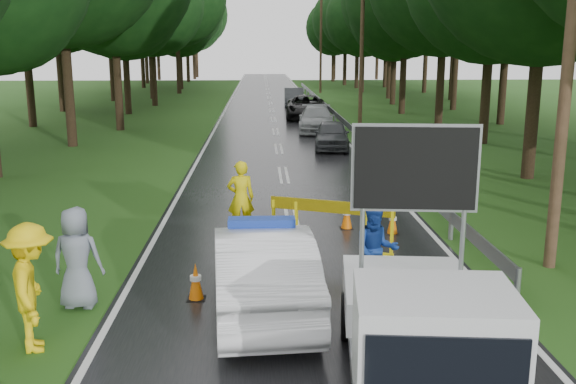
{
  "coord_description": "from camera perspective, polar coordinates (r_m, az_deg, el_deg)",
  "views": [
    {
      "loc": [
        -0.8,
        -10.48,
        4.48
      ],
      "look_at": [
        -0.2,
        3.56,
        1.3
      ],
      "focal_mm": 40.0,
      "sensor_mm": 36.0,
      "label": 1
    }
  ],
  "objects": [
    {
      "name": "ground",
      "position": [
        11.43,
        1.8,
        -10.34
      ],
      "size": [
        160.0,
        160.0,
        0.0
      ],
      "primitive_type": "plane",
      "color": "#284D16",
      "rests_on": "ground"
    },
    {
      "name": "road",
      "position": [
        40.73,
        -1.32,
        6.46
      ],
      "size": [
        7.0,
        140.0,
        0.02
      ],
      "primitive_type": "cube",
      "color": "black",
      "rests_on": "ground"
    },
    {
      "name": "guardrail",
      "position": [
        40.59,
        3.96,
        7.17
      ],
      "size": [
        0.12,
        60.06,
        0.7
      ],
      "color": "gray",
      "rests_on": "ground"
    },
    {
      "name": "utility_pole_near",
      "position": [
        13.86,
        23.98,
        14.11
      ],
      "size": [
        1.4,
        0.24,
        10.0
      ],
      "color": "#3F2E1D",
      "rests_on": "ground"
    },
    {
      "name": "utility_pole_mid",
      "position": [
        38.95,
        6.59,
        13.54
      ],
      "size": [
        1.4,
        0.24,
        10.0
      ],
      "color": "#3F2E1D",
      "rests_on": "ground"
    },
    {
      "name": "utility_pole_far",
      "position": [
        64.76,
        2.94,
        13.26
      ],
      "size": [
        1.4,
        0.24,
        10.0
      ],
      "color": "#3F2E1D",
      "rests_on": "ground"
    },
    {
      "name": "police_sedan",
      "position": [
        11.09,
        -2.31,
        -6.86
      ],
      "size": [
        1.94,
        4.69,
        1.66
      ],
      "rotation": [
        0.0,
        0.0,
        3.22
      ],
      "color": "white",
      "rests_on": "ground"
    },
    {
      "name": "work_truck",
      "position": [
        8.61,
        11.65,
        -11.92
      ],
      "size": [
        2.31,
        4.45,
        3.41
      ],
      "rotation": [
        0.0,
        0.0,
        -0.1
      ],
      "color": "gray",
      "rests_on": "ground"
    },
    {
      "name": "barrier",
      "position": [
        14.24,
        3.86,
        -1.89
      ],
      "size": [
        2.66,
        1.09,
        1.17
      ],
      "rotation": [
        0.0,
        0.0,
        -0.37
      ],
      "color": "yellow",
      "rests_on": "ground"
    },
    {
      "name": "officer",
      "position": [
        15.6,
        -4.22,
        -0.51
      ],
      "size": [
        0.71,
        0.51,
        1.82
      ],
      "primitive_type": "imported",
      "rotation": [
        0.0,
        0.0,
        3.27
      ],
      "color": "yellow",
      "rests_on": "ground"
    },
    {
      "name": "civilian",
      "position": [
        11.82,
        7.8,
        -5.18
      ],
      "size": [
        0.84,
        0.66,
        1.73
      ],
      "primitive_type": "imported",
      "rotation": [
        0.0,
        0.0,
        -0.0
      ],
      "color": "#163994",
      "rests_on": "ground"
    },
    {
      "name": "bystander_left",
      "position": [
        10.37,
        -21.83,
        -7.89
      ],
      "size": [
        1.08,
        1.43,
        1.97
      ],
      "primitive_type": "imported",
      "rotation": [
        0.0,
        0.0,
        1.87
      ],
      "color": "yellow",
      "rests_on": "ground"
    },
    {
      "name": "bystander_right",
      "position": [
        11.78,
        -18.24,
        -5.58
      ],
      "size": [
        0.94,
        0.66,
        1.81
      ],
      "primitive_type": "imported",
      "rotation": [
        0.0,
        0.0,
        3.04
      ],
      "color": "slate",
      "rests_on": "ground"
    },
    {
      "name": "queue_car_first",
      "position": [
        28.89,
        3.92,
        5.09
      ],
      "size": [
        1.87,
        3.87,
        1.28
      ],
      "primitive_type": "imported",
      "rotation": [
        0.0,
        0.0,
        -0.1
      ],
      "color": "#3B3E43",
      "rests_on": "ground"
    },
    {
      "name": "queue_car_second",
      "position": [
        34.8,
        2.55,
        6.47
      ],
      "size": [
        2.23,
        4.77,
        1.35
      ],
      "primitive_type": "imported",
      "rotation": [
        0.0,
        0.0,
        -0.07
      ],
      "color": "#969A9E",
      "rests_on": "ground"
    },
    {
      "name": "queue_car_third",
      "position": [
        41.21,
        1.61,
        7.55
      ],
      "size": [
        2.8,
        5.48,
        1.48
      ],
      "primitive_type": "imported",
      "rotation": [
        0.0,
        0.0,
        -0.07
      ],
      "color": "black",
      "rests_on": "ground"
    },
    {
      "name": "queue_car_fourth",
      "position": [
        50.38,
        0.52,
        8.45
      ],
      "size": [
        1.54,
        4.21,
        1.38
      ],
      "primitive_type": "imported",
      "rotation": [
        0.0,
        0.0,
        -0.02
      ],
      "color": "#3D4045",
      "rests_on": "ground"
    },
    {
      "name": "cone_center",
      "position": [
        11.31,
        2.32,
        -8.8
      ],
      "size": [
        0.32,
        0.32,
        0.68
      ],
      "color": "black",
      "rests_on": "ground"
    },
    {
      "name": "cone_far",
      "position": [
        16.17,
        5.24,
        -2.13
      ],
      "size": [
        0.33,
        0.33,
        0.71
      ],
      "color": "black",
      "rests_on": "ground"
    },
    {
      "name": "cone_left_mid",
      "position": [
        11.79,
        -8.2,
        -7.93
      ],
      "size": [
        0.33,
        0.33,
        0.7
      ],
      "color": "black",
      "rests_on": "ground"
    },
    {
      "name": "cone_right",
      "position": [
        15.87,
        9.28,
        -2.6
      ],
      "size": [
        0.31,
        0.31,
        0.66
      ],
      "color": "black",
      "rests_on": "ground"
    }
  ]
}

